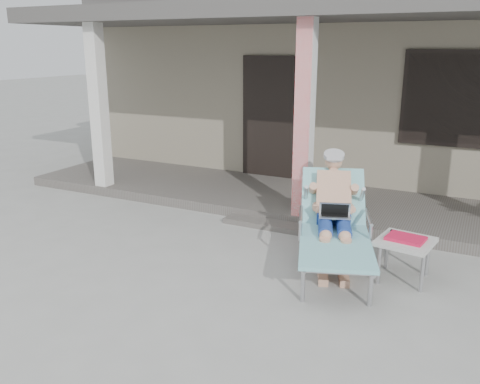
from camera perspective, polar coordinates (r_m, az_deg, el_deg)
The scene contains 7 objects.
ground at distance 5.36m, azimuth -1.06°, elevation -10.63°, with size 60.00×60.00×0.00m, color #9E9E99.
house at distance 10.99m, azimuth 14.95°, elevation 11.70°, with size 10.40×5.40×3.30m.
porch_deck at distance 7.93m, azimuth 8.93°, elevation -1.23°, with size 10.00×2.00×0.15m, color #605B56.
porch_overhang at distance 7.53m, azimuth 9.73°, elevation 18.77°, with size 10.00×2.30×2.85m.
porch_step at distance 6.90m, azimuth 6.01°, elevation -4.09°, with size 2.00×0.30×0.07m, color #605B56.
lounger at distance 5.73m, azimuth 10.64°, elevation -0.63°, with size 1.30×2.03×1.28m.
side_table at distance 5.64m, azimuth 18.07°, elevation -5.53°, with size 0.62×0.62×0.49m.
Camera 1 is at (2.20, -4.25, 2.41)m, focal length 38.00 mm.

